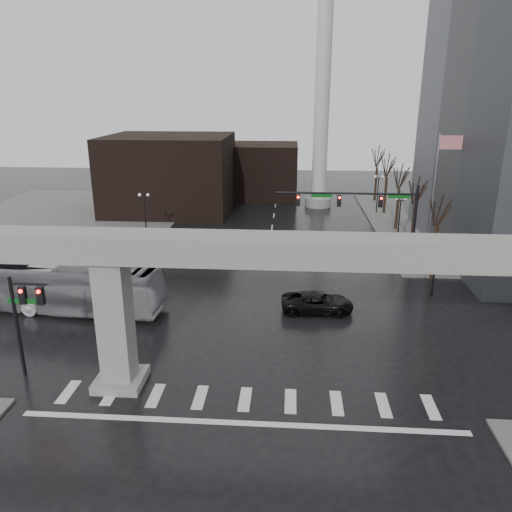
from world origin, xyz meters
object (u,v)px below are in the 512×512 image
at_px(pickup_truck, 317,302).
at_px(city_bus, 71,287).
at_px(signal_mast_arm, 370,210).
at_px(far_car, 236,238).

bearing_deg(pickup_truck, city_bus, 91.26).
bearing_deg(signal_mast_arm, far_car, 148.58).
height_order(pickup_truck, far_car, far_car).
xyz_separation_m(pickup_truck, far_car, (-7.72, 16.04, 0.07)).
bearing_deg(pickup_truck, signal_mast_arm, -31.41).
relative_size(pickup_truck, city_bus, 0.39).
distance_m(pickup_truck, city_bus, 18.03).
relative_size(signal_mast_arm, city_bus, 0.90).
xyz_separation_m(signal_mast_arm, city_bus, (-22.67, -9.56, -3.94)).
bearing_deg(city_bus, pickup_truck, -81.18).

